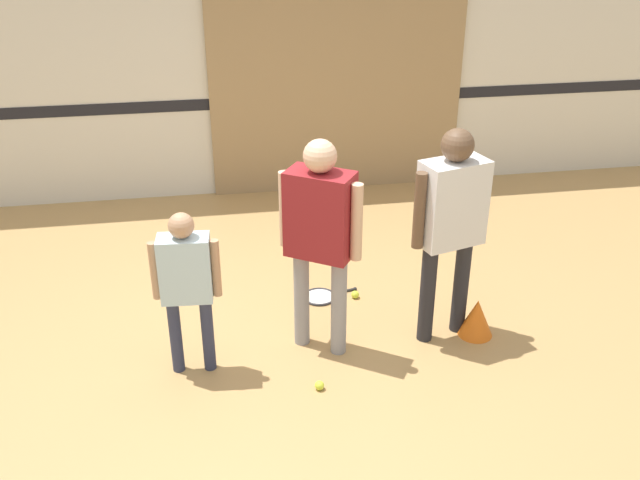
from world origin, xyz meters
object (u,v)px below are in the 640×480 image
at_px(person_student_right, 451,214).
at_px(tennis_ball_by_spare_racket, 355,295).
at_px(tennis_ball_near_instructor, 319,385).
at_px(training_cone, 476,318).
at_px(person_student_left, 186,277).
at_px(racket_spare_on_floor, 321,296).
at_px(person_instructor, 320,226).

relative_size(person_student_right, tennis_ball_by_spare_racket, 25.09).
bearing_deg(person_student_right, tennis_ball_near_instructor, 10.70).
relative_size(tennis_ball_near_instructor, training_cone, 0.22).
distance_m(person_student_left, racket_spare_on_floor, 1.54).
bearing_deg(tennis_ball_near_instructor, person_instructor, 80.10).
bearing_deg(person_student_left, tennis_ball_near_instructor, -19.90).
distance_m(tennis_ball_near_instructor, training_cone, 1.39).
relative_size(racket_spare_on_floor, tennis_ball_by_spare_racket, 7.72).
xyz_separation_m(person_student_left, racket_spare_on_floor, (1.07, 0.82, -0.75)).
bearing_deg(racket_spare_on_floor, person_instructor, -113.59).
bearing_deg(person_student_left, person_instructor, 11.78).
bearing_deg(tennis_ball_by_spare_racket, person_instructor, -122.53).
bearing_deg(person_student_left, training_cone, 6.49).
bearing_deg(person_student_right, tennis_ball_by_spare_racket, -64.66).
bearing_deg(tennis_ball_by_spare_racket, tennis_ball_near_instructor, -113.43).
relative_size(racket_spare_on_floor, tennis_ball_near_instructor, 7.72).
bearing_deg(tennis_ball_by_spare_racket, racket_spare_on_floor, 168.51).
bearing_deg(person_student_left, tennis_ball_by_spare_racket, 33.82).
relative_size(person_student_left, racket_spare_on_floor, 2.42).
xyz_separation_m(person_student_right, training_cone, (0.26, -0.05, -0.87)).
height_order(tennis_ball_near_instructor, tennis_ball_by_spare_racket, same).
bearing_deg(person_instructor, training_cone, 31.43).
relative_size(person_instructor, person_student_left, 1.33).
distance_m(tennis_ball_near_instructor, tennis_ball_by_spare_racket, 1.25).
bearing_deg(person_student_right, racket_spare_on_floor, -55.37).
xyz_separation_m(racket_spare_on_floor, tennis_ball_near_instructor, (-0.22, -1.20, 0.02)).
distance_m(tennis_ball_by_spare_racket, training_cone, 1.06).
distance_m(person_student_right, tennis_ball_by_spare_racket, 1.29).
relative_size(person_student_right, racket_spare_on_floor, 3.25).
xyz_separation_m(person_instructor, tennis_ball_by_spare_racket, (0.41, 0.64, -0.98)).
xyz_separation_m(person_student_right, tennis_ball_by_spare_racket, (-0.55, 0.63, -0.99)).
distance_m(person_instructor, person_student_left, 0.98).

